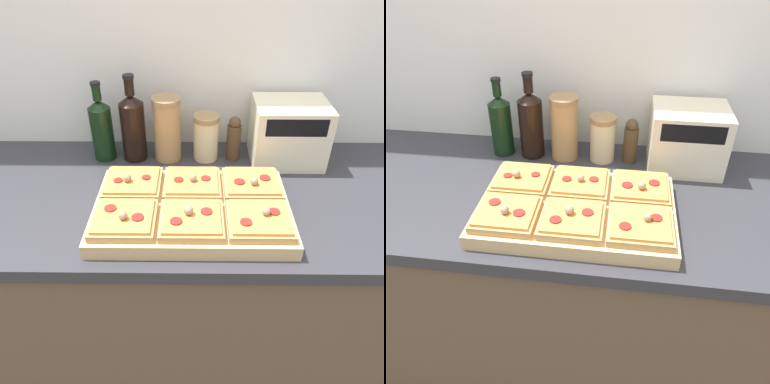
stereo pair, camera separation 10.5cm
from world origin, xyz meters
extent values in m
cube|color=silver|center=(0.00, 0.68, 1.25)|extent=(6.00, 0.06, 2.50)
cube|color=brown|center=(0.00, 0.32, 0.45)|extent=(2.60, 0.64, 0.90)
cube|color=#2D2D33|center=(0.00, 0.32, 0.92)|extent=(2.63, 0.67, 0.04)
cube|color=tan|center=(0.07, 0.20, 0.96)|extent=(0.54, 0.35, 0.04)
cube|color=tan|center=(-0.11, 0.28, 0.99)|extent=(0.16, 0.16, 0.02)
cube|color=#D6843D|center=(-0.11, 0.28, 1.01)|extent=(0.15, 0.14, 0.01)
cylinder|color=maroon|center=(-0.15, 0.27, 1.01)|extent=(0.03, 0.03, 0.00)
cylinder|color=maroon|center=(-0.07, 0.29, 1.01)|extent=(0.03, 0.03, 0.00)
sphere|color=#937A5B|center=(-0.12, 0.27, 1.02)|extent=(0.02, 0.02, 0.02)
cube|color=tan|center=(0.07, 0.28, 0.99)|extent=(0.16, 0.16, 0.02)
cube|color=#D6843D|center=(0.07, 0.28, 1.01)|extent=(0.15, 0.14, 0.01)
cylinder|color=maroon|center=(0.03, 0.28, 1.01)|extent=(0.03, 0.03, 0.00)
cylinder|color=maroon|center=(0.11, 0.28, 1.01)|extent=(0.03, 0.03, 0.00)
sphere|color=#937A5B|center=(0.07, 0.27, 1.02)|extent=(0.02, 0.02, 0.02)
cube|color=tan|center=(0.24, 0.28, 0.99)|extent=(0.16, 0.16, 0.02)
cube|color=#D6843D|center=(0.24, 0.28, 1.01)|extent=(0.15, 0.14, 0.01)
cylinder|color=maroon|center=(0.21, 0.27, 1.01)|extent=(0.03, 0.03, 0.00)
cylinder|color=maroon|center=(0.28, 0.29, 1.01)|extent=(0.03, 0.03, 0.00)
sphere|color=#937A5B|center=(0.25, 0.26, 1.02)|extent=(0.02, 0.02, 0.02)
cube|color=tan|center=(-0.11, 0.12, 0.99)|extent=(0.16, 0.16, 0.02)
cube|color=#D6843D|center=(-0.11, 0.12, 1.01)|extent=(0.15, 0.14, 0.01)
cylinder|color=maroon|center=(-0.14, 0.14, 1.01)|extent=(0.03, 0.03, 0.00)
cylinder|color=maroon|center=(-0.07, 0.10, 1.01)|extent=(0.03, 0.03, 0.00)
sphere|color=#937A5B|center=(-0.10, 0.10, 1.02)|extent=(0.02, 0.02, 0.02)
cube|color=tan|center=(0.07, 0.12, 0.99)|extent=(0.16, 0.16, 0.02)
cube|color=#D6843D|center=(0.07, 0.12, 1.01)|extent=(0.15, 0.14, 0.01)
cylinder|color=maroon|center=(0.03, 0.09, 1.01)|extent=(0.03, 0.03, 0.00)
cylinder|color=maroon|center=(0.11, 0.13, 1.01)|extent=(0.03, 0.03, 0.00)
sphere|color=#937A5B|center=(0.06, 0.12, 1.02)|extent=(0.02, 0.02, 0.02)
cube|color=tan|center=(0.24, 0.12, 0.99)|extent=(0.16, 0.16, 0.02)
cube|color=#D6843D|center=(0.24, 0.12, 1.01)|extent=(0.15, 0.14, 0.01)
cylinder|color=maroon|center=(0.21, 0.09, 1.01)|extent=(0.03, 0.03, 0.00)
cylinder|color=maroon|center=(0.28, 0.13, 1.01)|extent=(0.03, 0.03, 0.00)
sphere|color=#937A5B|center=(0.26, 0.12, 1.02)|extent=(0.02, 0.02, 0.02)
cylinder|color=black|center=(-0.24, 0.53, 1.03)|extent=(0.07, 0.07, 0.19)
cone|color=black|center=(-0.24, 0.53, 1.14)|extent=(0.07, 0.07, 0.03)
cylinder|color=black|center=(-0.24, 0.53, 1.18)|extent=(0.03, 0.03, 0.05)
cylinder|color=black|center=(-0.24, 0.53, 1.21)|extent=(0.03, 0.03, 0.01)
cylinder|color=black|center=(-0.13, 0.53, 1.04)|extent=(0.08, 0.08, 0.20)
cone|color=black|center=(-0.13, 0.53, 1.16)|extent=(0.08, 0.08, 0.03)
cylinder|color=black|center=(-0.13, 0.53, 1.20)|extent=(0.03, 0.03, 0.05)
cylinder|color=black|center=(-0.13, 0.53, 1.23)|extent=(0.04, 0.04, 0.01)
cylinder|color=#AD7F4C|center=(-0.02, 0.53, 1.04)|extent=(0.09, 0.09, 0.20)
cylinder|color=#937047|center=(-0.02, 0.53, 1.15)|extent=(0.10, 0.10, 0.02)
cylinder|color=beige|center=(0.11, 0.53, 1.01)|extent=(0.08, 0.08, 0.14)
cylinder|color=#937047|center=(0.11, 0.53, 1.09)|extent=(0.09, 0.09, 0.02)
cylinder|color=#47331E|center=(0.21, 0.53, 1.00)|extent=(0.05, 0.05, 0.12)
sphere|color=#47331E|center=(0.21, 0.53, 1.08)|extent=(0.04, 0.04, 0.04)
cube|color=beige|center=(0.39, 0.52, 1.04)|extent=(0.24, 0.20, 0.21)
cube|color=black|center=(0.39, 0.43, 1.11)|extent=(0.19, 0.01, 0.06)
cube|color=black|center=(0.52, 0.52, 1.05)|extent=(0.02, 0.02, 0.02)
camera|label=1|loc=(0.08, -0.62, 1.62)|focal=35.00mm
camera|label=2|loc=(0.18, -0.62, 1.62)|focal=35.00mm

